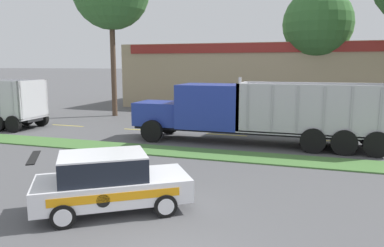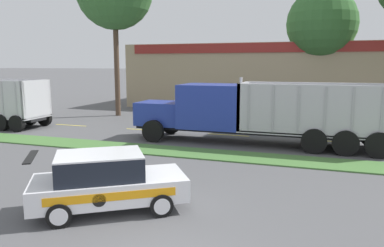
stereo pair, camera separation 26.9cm
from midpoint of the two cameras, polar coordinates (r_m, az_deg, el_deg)
name	(u,v)px [view 1 (the left image)]	position (r m, az deg, el deg)	size (l,w,h in m)	color
grass_verge	(244,157)	(16.56, 7.42, -5.06)	(120.00, 1.92, 0.06)	#477538
centre_line_1	(3,122)	(29.76, -27.11, 0.24)	(2.40, 0.14, 0.01)	yellow
centre_line_2	(68,125)	(26.24, -18.71, -0.29)	(2.40, 0.14, 0.01)	yellow
centre_line_3	(141,130)	(23.46, -8.03, -0.96)	(2.40, 0.14, 0.01)	yellow
centre_line_4	(227,135)	(21.68, 4.93, -1.73)	(2.40, 0.14, 0.01)	yellow
centre_line_5	(326,141)	(21.17, 19.34, -2.47)	(2.40, 0.14, 0.01)	yellow
dump_truck_lead	(232,113)	(19.43, 5.77, 1.66)	(12.61, 2.81, 3.42)	black
rally_car	(110,181)	(10.74, -13.17, -8.59)	(4.49, 3.87, 1.66)	white
store_building_backdrop	(347,76)	(37.93, 22.40, 6.68)	(40.47, 12.10, 5.84)	tan
tree_behind_centre	(318,17)	(33.07, 18.44, 15.21)	(5.64, 5.64, 11.53)	brown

